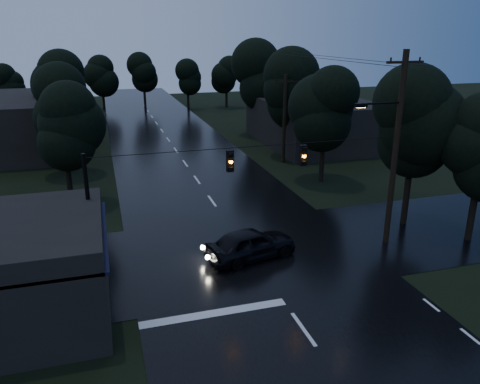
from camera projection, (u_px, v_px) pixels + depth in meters
main_road at (185, 164)px, 40.48m from camera, size 12.00×120.00×0.02m
cross_street at (248, 252)px, 24.15m from camera, size 60.00×9.00×0.02m
building_far_right at (314, 122)px, 47.20m from camera, size 10.00×14.00×4.40m
building_far_left at (22, 123)px, 44.95m from camera, size 10.00×16.00×5.00m
utility_pole_main at (394, 147)px, 23.57m from camera, size 3.50×0.30×10.00m
utility_pole_far at (284, 118)px, 39.67m from camera, size 2.00×0.30×7.50m
anchor_pole_left at (90, 221)px, 20.25m from camera, size 0.18×0.18×6.00m
span_signals at (266, 157)px, 21.70m from camera, size 15.00×0.37×1.12m
tree_corner_near at (415, 123)px, 25.85m from camera, size 4.48×4.48×9.44m
tree_left_a at (62, 126)px, 29.10m from camera, size 3.92×3.92×8.26m
tree_left_b at (60, 103)px, 36.07m from camera, size 4.20×4.20×8.85m
tree_left_c at (59, 85)px, 44.86m from camera, size 4.48×4.48×9.44m
tree_right_a at (325, 107)px, 33.86m from camera, size 4.20×4.20×8.85m
tree_right_b at (290, 90)px, 41.16m from camera, size 4.48×4.48×9.44m
tree_right_c at (260, 76)px, 50.27m from camera, size 4.76×4.76×10.03m
car at (251, 244)px, 23.22m from camera, size 4.92×2.87×1.57m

